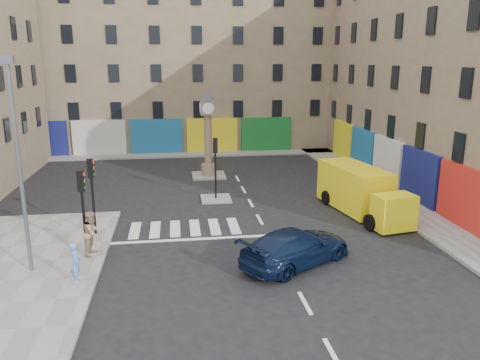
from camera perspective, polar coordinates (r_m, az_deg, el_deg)
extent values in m
plane|color=black|center=(21.52, 4.31, -8.30)|extent=(120.00, 120.00, 0.00)
cube|color=gray|center=(20.36, -26.83, -11.05)|extent=(7.00, 16.00, 0.15)
cube|color=gray|center=(33.17, 15.46, -0.47)|extent=(2.60, 30.00, 0.15)
cube|color=gray|center=(42.39, -7.35, 3.11)|extent=(32.00, 2.40, 0.15)
cube|color=gray|center=(28.69, -2.96, -2.29)|extent=(1.80, 1.80, 0.12)
cube|color=gray|center=(34.46, -3.84, 0.55)|extent=(2.40, 2.40, 0.12)
cube|color=#897359|center=(35.16, 26.06, 12.51)|extent=(10.00, 30.00, 16.00)
cube|color=#88755B|center=(47.39, -7.78, 14.53)|extent=(32.00, 10.00, 17.00)
cylinder|color=black|center=(21.10, -18.44, -5.00)|extent=(0.12, 0.12, 2.80)
cube|color=black|center=(20.58, -18.85, -0.14)|extent=(0.28, 0.22, 0.90)
cylinder|color=black|center=(23.34, -17.42, -3.07)|extent=(0.12, 0.12, 2.80)
cube|color=black|center=(22.88, -17.77, 1.36)|extent=(0.28, 0.22, 0.90)
cylinder|color=black|center=(28.31, -3.00, 0.54)|extent=(0.12, 0.12, 2.80)
cube|color=black|center=(27.92, -3.05, 4.23)|extent=(0.28, 0.22, 0.90)
cylinder|color=#595B60|center=(19.56, -25.23, 0.78)|extent=(0.16, 0.16, 8.00)
cube|color=#595B60|center=(19.12, -26.58, 12.96)|extent=(0.50, 0.25, 0.30)
cylinder|color=#897359|center=(34.36, -3.85, 1.30)|extent=(1.10, 1.10, 0.80)
cylinder|color=#897359|center=(33.93, -3.91, 4.92)|extent=(0.56, 0.56, 3.60)
cube|color=#897359|center=(33.63, -3.98, 8.79)|extent=(1.00, 1.00, 1.00)
cylinder|color=white|center=(33.11, -3.91, 8.70)|extent=(0.80, 0.06, 0.80)
cone|color=#333338|center=(33.55, -4.00, 10.23)|extent=(1.20, 1.20, 0.70)
imported|color=#0B1632|center=(19.78, 6.86, -8.10)|extent=(5.55, 4.53, 1.51)
cube|color=yellow|center=(27.33, 13.73, -0.84)|extent=(2.90, 5.28, 2.39)
cube|color=yellow|center=(24.44, 18.22, -3.73)|extent=(2.16, 1.57, 1.77)
cube|color=black|center=(24.28, 18.37, -2.83)|extent=(1.90, 1.22, 0.73)
cylinder|color=black|center=(24.36, 15.55, -5.00)|extent=(0.40, 0.86, 0.83)
cylinder|color=black|center=(25.53, 19.48, -4.42)|extent=(0.40, 0.86, 0.83)
cylinder|color=black|center=(28.10, 10.49, -2.12)|extent=(0.40, 0.86, 0.83)
cylinder|color=black|center=(29.11, 14.11, -1.74)|extent=(0.40, 0.86, 0.83)
imported|color=#5D91D5|center=(18.85, -19.41, -9.45)|extent=(0.47, 0.63, 1.56)
imported|color=#A18363|center=(21.12, -17.58, -6.17)|extent=(0.95, 1.09, 1.93)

